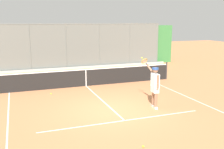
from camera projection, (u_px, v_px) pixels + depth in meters
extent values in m
plane|color=#C67A4C|center=(113.00, 110.00, 10.74)|extent=(60.00, 60.00, 0.00)
cube|color=white|center=(125.00, 120.00, 9.63)|extent=(6.24, 0.05, 0.01)
cube|color=white|center=(205.00, 105.00, 11.45)|extent=(0.05, 10.01, 0.01)
cube|color=white|center=(7.00, 131.00, 8.74)|extent=(0.05, 10.01, 0.01)
cube|color=white|center=(101.00, 100.00, 12.16)|extent=(0.05, 5.51, 0.01)
cylinder|color=slate|center=(157.00, 43.00, 22.12)|extent=(0.07, 0.07, 3.37)
cylinder|color=slate|center=(130.00, 44.00, 21.25)|extent=(0.07, 0.07, 3.37)
cylinder|color=slate|center=(99.00, 45.00, 20.38)|extent=(0.07, 0.07, 3.37)
cylinder|color=slate|center=(66.00, 47.00, 19.52)|extent=(0.07, 0.07, 3.37)
cylinder|color=slate|center=(30.00, 48.00, 18.65)|extent=(0.07, 0.07, 3.37)
cylinder|color=slate|center=(65.00, 24.00, 19.18)|extent=(15.37, 0.05, 0.05)
cube|color=slate|center=(66.00, 47.00, 19.52)|extent=(15.37, 0.02, 3.37)
cube|color=#387A3D|center=(65.00, 47.00, 20.13)|extent=(18.37, 0.90, 3.17)
cube|color=#ADADA8|center=(67.00, 68.00, 19.67)|extent=(16.37, 0.18, 0.15)
cylinder|color=#2D2D2D|center=(166.00, 71.00, 16.33)|extent=(0.09, 0.09, 1.07)
cube|color=black|center=(86.00, 78.00, 14.60)|extent=(10.18, 0.02, 0.91)
cube|color=white|center=(86.00, 70.00, 14.51)|extent=(10.18, 0.04, 0.05)
cube|color=white|center=(86.00, 78.00, 14.60)|extent=(0.05, 0.04, 0.91)
cube|color=silver|center=(155.00, 108.00, 10.93)|extent=(0.14, 0.27, 0.09)
cylinder|color=#8C664C|center=(156.00, 97.00, 10.84)|extent=(0.13, 0.13, 0.79)
cube|color=silver|center=(153.00, 106.00, 11.18)|extent=(0.14, 0.27, 0.09)
cylinder|color=#8C664C|center=(153.00, 96.00, 11.09)|extent=(0.13, 0.13, 0.79)
cube|color=white|center=(155.00, 89.00, 10.90)|extent=(0.27, 0.44, 0.26)
cube|color=white|center=(155.00, 80.00, 10.83)|extent=(0.27, 0.51, 0.57)
cylinder|color=#8C664C|center=(158.00, 82.00, 10.54)|extent=(0.08, 0.08, 0.53)
cylinder|color=#8C664C|center=(150.00, 69.00, 11.17)|extent=(0.15, 0.40, 0.30)
sphere|color=#8C664C|center=(155.00, 70.00, 10.74)|extent=(0.22, 0.22, 0.22)
cylinder|color=#284C93|center=(156.00, 69.00, 10.73)|extent=(0.28, 0.28, 0.08)
cube|color=#284C93|center=(154.00, 69.00, 10.85)|extent=(0.21, 0.22, 0.02)
cylinder|color=black|center=(147.00, 64.00, 11.35)|extent=(0.06, 0.17, 0.13)
torus|color=gold|center=(144.00, 61.00, 11.48)|extent=(0.32, 0.23, 0.26)
cylinder|color=silver|center=(144.00, 61.00, 11.48)|extent=(0.27, 0.18, 0.21)
sphere|color=#CCDB33|center=(142.00, 58.00, 11.61)|extent=(0.07, 0.07, 0.07)
sphere|color=#CCDB33|center=(143.00, 146.00, 7.60)|extent=(0.07, 0.07, 0.07)
sphere|color=#CCDB33|center=(51.00, 94.00, 13.05)|extent=(0.07, 0.07, 0.07)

